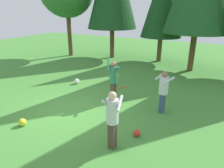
{
  "coord_description": "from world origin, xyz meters",
  "views": [
    {
      "loc": [
        4.8,
        -5.53,
        3.77
      ],
      "look_at": [
        1.32,
        0.89,
        1.05
      ],
      "focal_mm": 32.86,
      "sensor_mm": 36.0,
      "label": 1
    }
  ],
  "objects_px": {
    "frisbee": "(122,88)",
    "ball_red": "(137,133)",
    "person_catcher": "(112,116)",
    "person_thrower": "(113,78)",
    "person_bystander": "(163,89)",
    "ball_yellow": "(22,122)",
    "ball_white": "(77,81)"
  },
  "relations": [
    {
      "from": "frisbee",
      "to": "ball_red",
      "type": "distance_m",
      "value": 1.52
    },
    {
      "from": "person_catcher",
      "to": "ball_red",
      "type": "bearing_deg",
      "value": -41.9
    },
    {
      "from": "person_thrower",
      "to": "person_bystander",
      "type": "relative_size",
      "value": 1.17
    },
    {
      "from": "ball_yellow",
      "to": "person_thrower",
      "type": "bearing_deg",
      "value": 61.56
    },
    {
      "from": "person_catcher",
      "to": "ball_yellow",
      "type": "height_order",
      "value": "person_catcher"
    },
    {
      "from": "person_thrower",
      "to": "ball_white",
      "type": "xyz_separation_m",
      "value": [
        -2.68,
        0.93,
        -0.9
      ]
    },
    {
      "from": "person_bystander",
      "to": "frisbee",
      "type": "distance_m",
      "value": 1.78
    },
    {
      "from": "person_bystander",
      "to": "person_catcher",
      "type": "bearing_deg",
      "value": 22.92
    },
    {
      "from": "frisbee",
      "to": "ball_yellow",
      "type": "bearing_deg",
      "value": -147.74
    },
    {
      "from": "person_bystander",
      "to": "ball_yellow",
      "type": "relative_size",
      "value": 6.36
    },
    {
      "from": "ball_red",
      "to": "ball_white",
      "type": "height_order",
      "value": "ball_white"
    },
    {
      "from": "person_catcher",
      "to": "frisbee",
      "type": "height_order",
      "value": "person_catcher"
    },
    {
      "from": "person_thrower",
      "to": "frisbee",
      "type": "height_order",
      "value": "person_thrower"
    },
    {
      "from": "ball_yellow",
      "to": "ball_white",
      "type": "distance_m",
      "value": 4.28
    },
    {
      "from": "ball_yellow",
      "to": "ball_white",
      "type": "relative_size",
      "value": 0.94
    },
    {
      "from": "person_bystander",
      "to": "ball_red",
      "type": "distance_m",
      "value": 2.13
    },
    {
      "from": "ball_red",
      "to": "ball_yellow",
      "type": "distance_m",
      "value": 3.86
    },
    {
      "from": "ball_yellow",
      "to": "person_bystander",
      "type": "bearing_deg",
      "value": 39.59
    },
    {
      "from": "person_thrower",
      "to": "person_bystander",
      "type": "height_order",
      "value": "person_thrower"
    },
    {
      "from": "person_thrower",
      "to": "person_bystander",
      "type": "distance_m",
      "value": 2.13
    },
    {
      "from": "person_catcher",
      "to": "frisbee",
      "type": "xyz_separation_m",
      "value": [
        -0.38,
        1.36,
        0.27
      ]
    },
    {
      "from": "frisbee",
      "to": "ball_yellow",
      "type": "xyz_separation_m",
      "value": [
        -2.85,
        -1.8,
        -1.17
      ]
    },
    {
      "from": "frisbee",
      "to": "ball_white",
      "type": "distance_m",
      "value": 4.61
    },
    {
      "from": "ball_red",
      "to": "ball_yellow",
      "type": "bearing_deg",
      "value": -160.69
    },
    {
      "from": "person_thrower",
      "to": "person_catcher",
      "type": "xyz_separation_m",
      "value": [
        1.47,
        -2.81,
        -0.01
      ]
    },
    {
      "from": "ball_red",
      "to": "ball_yellow",
      "type": "relative_size",
      "value": 0.84
    },
    {
      "from": "person_thrower",
      "to": "frisbee",
      "type": "bearing_deg",
      "value": -0.0
    },
    {
      "from": "person_thrower",
      "to": "person_catcher",
      "type": "distance_m",
      "value": 3.17
    },
    {
      "from": "ball_red",
      "to": "ball_white",
      "type": "xyz_separation_m",
      "value": [
        -4.57,
        2.9,
        0.03
      ]
    },
    {
      "from": "person_thrower",
      "to": "ball_yellow",
      "type": "height_order",
      "value": "person_thrower"
    },
    {
      "from": "person_bystander",
      "to": "ball_yellow",
      "type": "height_order",
      "value": "person_bystander"
    },
    {
      "from": "person_thrower",
      "to": "frisbee",
      "type": "distance_m",
      "value": 1.83
    }
  ]
}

